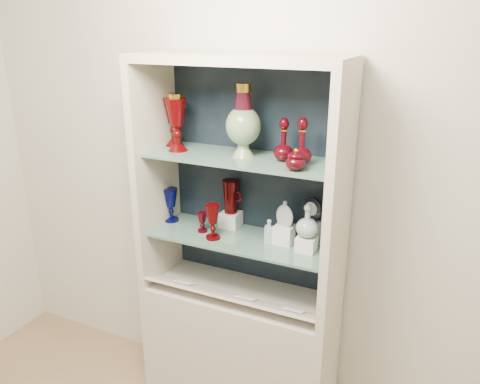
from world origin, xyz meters
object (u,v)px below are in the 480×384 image
at_px(ruby_decanter_a, 302,138).
at_px(clear_square_bottle, 269,231).
at_px(pedestal_lamp_left, 177,123).
at_px(ruby_goblet_small, 202,222).
at_px(ruby_decanter_b, 284,138).
at_px(ruby_pitcher, 231,196).
at_px(enamel_urn, 243,121).
at_px(cobalt_goblet, 171,205).
at_px(flat_flask, 285,213).
at_px(cameo_medallion, 312,210).
at_px(ruby_goblet_tall, 213,222).
at_px(pedestal_lamp_right, 173,120).
at_px(lidded_bowl, 296,159).
at_px(clear_round_decanter, 307,222).

relative_size(ruby_decanter_a, clear_square_bottle, 1.94).
bearing_deg(pedestal_lamp_left, ruby_goblet_small, 0.73).
bearing_deg(ruby_decanter_b, pedestal_lamp_left, -175.83).
bearing_deg(ruby_pitcher, enamel_urn, -27.47).
distance_m(ruby_decanter_a, ruby_goblet_small, 0.70).
height_order(ruby_decanter_b, cobalt_goblet, ruby_decanter_b).
relative_size(flat_flask, cameo_medallion, 1.00).
relative_size(enamel_urn, ruby_goblet_tall, 1.91).
bearing_deg(enamel_urn, cobalt_goblet, 177.35).
distance_m(ruby_decanter_b, flat_flask, 0.37).
relative_size(pedestal_lamp_right, ruby_decanter_a, 1.12).
bearing_deg(ruby_goblet_tall, pedestal_lamp_left, 167.29).
bearing_deg(pedestal_lamp_right, ruby_decanter_a, -5.50).
distance_m(pedestal_lamp_left, cameo_medallion, 0.79).
relative_size(ruby_decanter_a, lidded_bowl, 2.36).
height_order(enamel_urn, ruby_pitcher, enamel_urn).
height_order(pedestal_lamp_left, ruby_goblet_tall, pedestal_lamp_left).
bearing_deg(clear_square_bottle, ruby_goblet_tall, -164.63).
height_order(pedestal_lamp_right, ruby_decanter_a, pedestal_lamp_right).
distance_m(ruby_goblet_tall, cameo_medallion, 0.49).
distance_m(ruby_decanter_a, cobalt_goblet, 0.86).
bearing_deg(ruby_goblet_tall, ruby_pitcher, 85.34).
bearing_deg(clear_square_bottle, pedestal_lamp_left, -176.95).
relative_size(ruby_goblet_small, cameo_medallion, 0.80).
distance_m(ruby_pitcher, cameo_medallion, 0.44).
bearing_deg(cobalt_goblet, ruby_goblet_small, -14.04).
bearing_deg(pedestal_lamp_right, ruby_pitcher, 8.01).
relative_size(ruby_goblet_tall, ruby_goblet_small, 1.69).
bearing_deg(cameo_medallion, ruby_pitcher, -159.39).
distance_m(pedestal_lamp_left, clear_round_decanter, 0.79).
bearing_deg(ruby_goblet_small, enamel_urn, 9.51).
distance_m(enamel_urn, clear_round_decanter, 0.56).
xyz_separation_m(ruby_goblet_tall, ruby_pitcher, (0.01, 0.17, 0.08)).
relative_size(ruby_goblet_small, ruby_pitcher, 0.59).
bearing_deg(pedestal_lamp_left, clear_round_decanter, 1.51).
bearing_deg(clear_round_decanter, pedestal_lamp_left, -178.49).
bearing_deg(pedestal_lamp_left, ruby_goblet_tall, -12.71).
distance_m(clear_square_bottle, cameo_medallion, 0.23).
xyz_separation_m(ruby_goblet_tall, clear_square_bottle, (0.27, 0.07, -0.03)).
xyz_separation_m(ruby_decanter_b, ruby_pitcher, (-0.31, 0.09, -0.36)).
height_order(lidded_bowl, clear_round_decanter, lidded_bowl).
height_order(ruby_decanter_a, lidded_bowl, ruby_decanter_a).
distance_m(ruby_decanter_a, clear_round_decanter, 0.39).
relative_size(ruby_decanter_a, flat_flask, 1.81).
bearing_deg(ruby_goblet_tall, ruby_goblet_small, 150.58).
bearing_deg(ruby_goblet_small, clear_square_bottle, 3.86).
bearing_deg(pedestal_lamp_right, ruby_goblet_small, -22.26).
bearing_deg(pedestal_lamp_right, clear_square_bottle, -5.84).
relative_size(ruby_decanter_b, ruby_pitcher, 1.19).
bearing_deg(clear_round_decanter, ruby_pitcher, 166.53).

